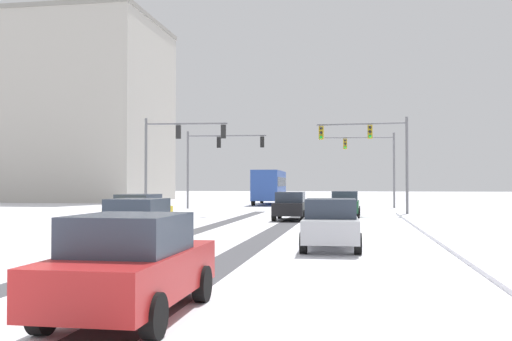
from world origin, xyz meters
TOP-DOWN VIEW (x-y plane):
  - wheel_track_left_lane at (1.72, 17.70)m, footprint 1.05×38.95m
  - wheel_track_right_lane at (-1.73, 17.70)m, footprint 0.87×38.95m
  - sidewalk_kerb_right at (10.02, 15.93)m, footprint 4.00×38.95m
  - traffic_signal_near_right at (6.55, 33.54)m, footprint 6.01×0.62m
  - traffic_signal_far_right at (6.97, 45.31)m, footprint 6.04×0.57m
  - traffic_signal_far_left at (-6.28, 41.53)m, footprint 6.73×0.64m
  - traffic_signal_near_left at (-6.70, 31.55)m, footprint 5.63×0.70m
  - car_dark_green_lead at (4.62, 31.21)m, footprint 1.92×4.14m
  - car_black_second at (1.56, 27.59)m, footprint 1.84×4.10m
  - car_yellow_cab_third at (-4.54, 19.57)m, footprint 1.98×4.17m
  - car_silver_fourth at (4.40, 12.99)m, footprint 1.91×4.14m
  - car_white_fifth at (-1.69, 12.07)m, footprint 1.86×4.11m
  - car_red_sixth at (1.64, 3.06)m, footprint 1.84×4.10m
  - bus_oncoming at (-3.21, 52.38)m, footprint 3.01×11.09m
  - office_building_far_left_block at (-31.72, 60.70)m, footprint 26.91×17.29m

SIDE VIEW (x-z plane):
  - wheel_track_left_lane at x=1.72m, z-range 0.00..0.01m
  - wheel_track_right_lane at x=-1.73m, z-range 0.00..0.01m
  - sidewalk_kerb_right at x=10.02m, z-range 0.00..0.12m
  - car_dark_green_lead at x=4.62m, z-range 0.01..1.63m
  - car_black_second at x=1.56m, z-range 0.01..1.63m
  - car_yellow_cab_third at x=-4.54m, z-range 0.01..1.63m
  - car_silver_fourth at x=4.40m, z-range 0.01..1.63m
  - car_white_fifth at x=-1.69m, z-range 0.01..1.63m
  - car_red_sixth at x=1.64m, z-range 0.01..1.63m
  - bus_oncoming at x=-3.21m, z-range 0.30..3.68m
  - traffic_signal_far_right at x=6.97m, z-range 1.18..7.68m
  - traffic_signal_near_left at x=-6.70m, z-range 1.38..7.88m
  - traffic_signal_near_right at x=6.55m, z-range 1.39..7.89m
  - traffic_signal_far_left at x=-6.28m, z-range 1.42..7.92m
  - office_building_far_left_block at x=-31.72m, z-range 0.01..21.95m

